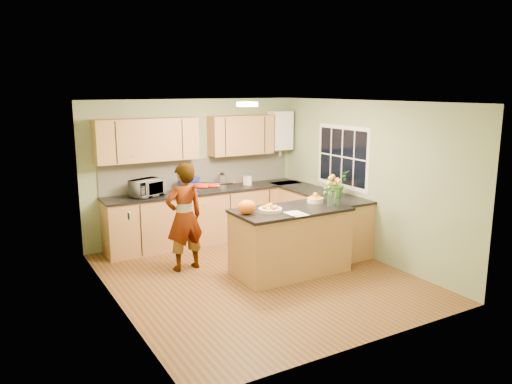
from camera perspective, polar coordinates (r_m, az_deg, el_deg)
floor at (r=7.33m, az=0.21°, el=-9.66°), size 4.50×4.50×0.00m
ceiling at (r=6.83m, az=0.23°, el=10.27°), size 4.00×4.50×0.02m
wall_back at (r=8.96m, az=-7.03°, el=2.50°), size 4.00×0.02×2.50m
wall_front at (r=5.21m, az=12.78°, el=-4.45°), size 4.00×0.02×2.50m
wall_left at (r=6.24m, az=-15.89°, el=-1.93°), size 0.02×4.50×2.50m
wall_right at (r=8.14m, az=12.49°, el=1.38°), size 0.02×4.50×2.50m
back_counter at (r=8.89m, az=-5.55°, el=-2.68°), size 3.64×0.62×0.94m
right_counter at (r=8.76m, az=7.07°, el=-2.93°), size 0.62×2.24×0.94m
splashback at (r=8.99m, az=-6.39°, el=2.22°), size 3.60×0.02×0.52m
upper_cabinets at (r=8.66m, az=-7.76°, el=6.16°), size 3.20×0.34×0.70m
boiler at (r=9.53m, az=2.78°, el=7.04°), size 0.40×0.30×0.86m
window_right at (r=8.54m, az=9.83°, el=3.99°), size 0.01×1.30×1.05m
light_switch at (r=5.67m, az=-14.27°, el=-2.68°), size 0.02×0.09×0.09m
ceiling_lamp at (r=7.09m, az=-1.01°, el=10.00°), size 0.30×0.30×0.07m
peninsula_island at (r=7.37m, az=3.94°, el=-5.57°), size 1.69×0.87×0.97m
fruit_dish at (r=7.05m, az=1.64°, el=-1.88°), size 0.33×0.33×0.12m
orange_bowl at (r=7.66m, az=6.80°, el=-0.75°), size 0.25×0.25×0.14m
flower_vase at (r=7.38m, az=8.69°, el=0.91°), size 0.28×0.28×0.51m
orange_bag at (r=6.91m, az=-1.05°, el=-1.72°), size 0.33×0.31×0.20m
papers at (r=6.95m, az=4.69°, el=-2.48°), size 0.22×0.31×0.01m
violinist at (r=7.46m, az=-8.19°, el=-2.85°), size 0.63×0.44×1.62m
violin at (r=7.23m, az=-6.19°, el=0.69°), size 0.69×0.60×0.17m
microwave at (r=8.36m, az=-12.34°, el=0.47°), size 0.60×0.50×0.28m
blue_box at (r=8.64m, az=-7.67°, el=0.88°), size 0.37×0.33×0.25m
kettle at (r=8.90m, az=-3.89°, el=1.32°), size 0.17×0.17×0.32m
jar_cream at (r=9.16m, az=-1.20°, el=1.32°), size 0.11×0.11×0.16m
jar_white at (r=9.13m, az=-0.81°, el=1.31°), size 0.11×0.11×0.16m
potted_plant at (r=8.24m, az=9.18°, el=0.96°), size 0.48×0.45×0.43m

